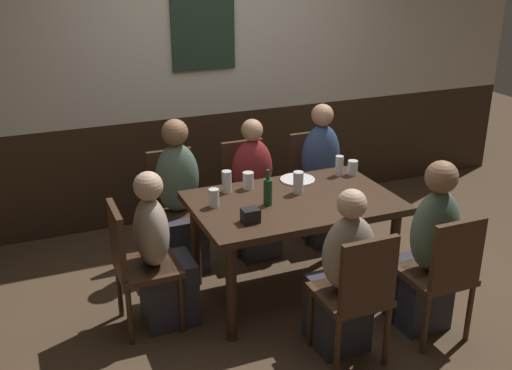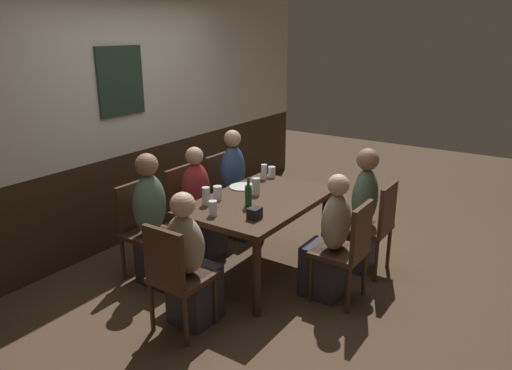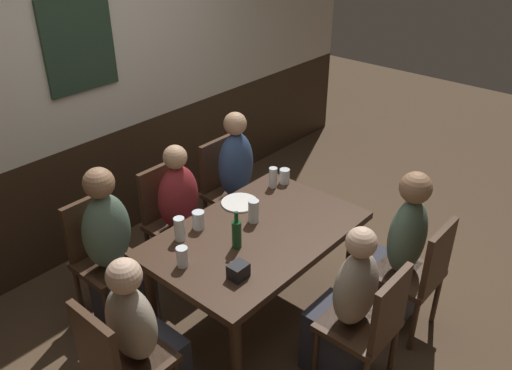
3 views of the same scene
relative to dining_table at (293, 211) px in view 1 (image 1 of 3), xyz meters
The scene contains 24 objects.
ground_plane 0.65m from the dining_table, ahead, with size 12.00×12.00×0.00m, color #4C3826.
wall_back 1.77m from the dining_table, 90.03° to the left, with size 6.40×0.13×2.60m.
dining_table is the anchor object (origin of this frame).
chair_left_far 1.08m from the dining_table, 125.48° to the left, with size 0.40×0.40×0.88m.
chair_mid_far 0.88m from the dining_table, 90.00° to the left, with size 0.40×0.40×0.88m.
chair_right_far 1.08m from the dining_table, 54.52° to the left, with size 0.40×0.40×0.88m.
chair_right_near 1.08m from the dining_table, 54.52° to the right, with size 0.40×0.40×0.88m.
chair_mid_near 0.88m from the dining_table, 90.00° to the right, with size 0.40×0.40×0.88m.
chair_head_west 1.13m from the dining_table, behind, with size 0.40×0.40×0.88m.
person_left_far 0.95m from the dining_table, 131.17° to the left, with size 0.34×0.37×1.19m.
person_mid_far 0.73m from the dining_table, 90.00° to the left, with size 0.34×0.37×1.12m.
person_right_far 0.95m from the dining_table, 48.81° to the left, with size 0.34×0.37×1.18m.
person_right_near 0.95m from the dining_table, 48.83° to the right, with size 0.34×0.37×1.18m.
person_mid_near 0.73m from the dining_table, 90.00° to the right, with size 0.34×0.37×1.10m.
person_head_west 0.97m from the dining_table, behind, with size 0.37×0.34×1.09m.
tumbler_water 0.57m from the dining_table, behind, with size 0.07×0.07×0.13m.
highball_clear 0.20m from the dining_table, 48.68° to the left, with size 0.07×0.07×0.16m.
pint_glass_pale 0.51m from the dining_table, 141.07° to the left, with size 0.07×0.07×0.16m.
beer_glass_tall 0.70m from the dining_table, 22.80° to the left, with size 0.08×0.08×0.11m.
tumbler_short 0.40m from the dining_table, 124.48° to the left, with size 0.08×0.08×0.12m.
pint_glass_amber 0.62m from the dining_table, 29.03° to the left, with size 0.06×0.06×0.15m.
beer_bottle_green 0.28m from the dining_table, behind, with size 0.06×0.06×0.25m.
plate_white_large 0.38m from the dining_table, 59.29° to the left, with size 0.26×0.26×0.01m, color white.
condiment_caddy 0.49m from the dining_table, 151.46° to the right, with size 0.11×0.09×0.09m, color black.
Camera 1 is at (-1.74, -3.50, 2.40)m, focal length 42.95 mm.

